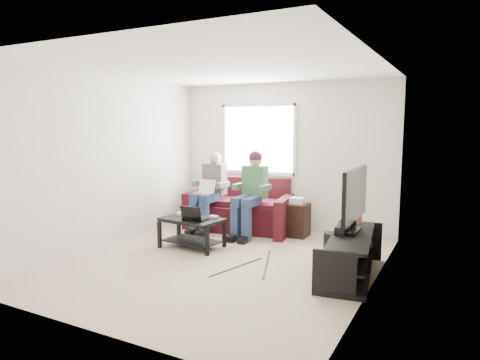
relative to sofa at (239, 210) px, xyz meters
name	(u,v)px	position (x,y,z in m)	size (l,w,h in m)	color
floor	(221,262)	(0.66, -1.79, -0.33)	(4.50, 4.50, 0.00)	#B7AB8E
ceiling	(220,67)	(0.66, -1.79, 2.27)	(4.50, 4.50, 0.00)	white
wall_back	(284,156)	(0.66, 0.46, 0.97)	(4.50, 4.50, 0.00)	silver
wall_front	(89,191)	(0.66, -4.04, 0.97)	(4.50, 4.50, 0.00)	silver
wall_left	(109,161)	(-1.34, -1.79, 0.97)	(4.50, 4.50, 0.00)	silver
wall_right	(375,176)	(2.66, -1.79, 0.97)	(4.50, 4.50, 0.00)	silver
window	(258,139)	(0.16, 0.44, 1.27)	(1.48, 0.04, 1.28)	white
sofa	(239,210)	(0.00, 0.00, 0.00)	(2.08, 1.17, 0.91)	#4A1219
person_left	(210,188)	(-0.40, -0.35, 0.43)	(0.40, 0.70, 1.38)	navy
person_right	(251,187)	(0.40, -0.33, 0.49)	(0.40, 0.71, 1.42)	navy
laptop_silver	(204,190)	(-0.40, -0.53, 0.42)	(0.32, 0.22, 0.24)	silver
coffee_table	(192,226)	(-0.08, -1.39, 0.00)	(0.97, 0.66, 0.46)	black
laptop_black	(195,212)	(0.04, -1.47, 0.24)	(0.34, 0.24, 0.24)	black
controller_a	(181,214)	(-0.36, -1.27, 0.14)	(0.14, 0.09, 0.04)	silver
controller_b	(193,214)	(-0.18, -1.21, 0.14)	(0.14, 0.09, 0.04)	black
controller_c	(214,217)	(0.22, -1.24, 0.14)	(0.14, 0.09, 0.04)	gray
tv_stand	(351,257)	(2.36, -1.50, -0.10)	(0.69, 1.64, 0.53)	black
tv	(355,196)	(2.35, -1.40, 0.65)	(0.12, 1.10, 0.81)	black
soundbar	(344,228)	(2.24, -1.40, 0.24)	(0.12, 0.50, 0.10)	black
drink_cup	(359,219)	(2.31, -0.87, 0.25)	(0.08, 0.08, 0.12)	#9E6644
console_white	(343,261)	(2.36, -1.90, -0.02)	(0.30, 0.22, 0.06)	silver
console_grey	(357,245)	(2.36, -1.20, -0.01)	(0.34, 0.26, 0.08)	gray
console_black	(350,252)	(2.36, -1.55, -0.02)	(0.38, 0.30, 0.07)	black
subwoofer	(331,249)	(2.02, -1.23, -0.11)	(0.20, 0.20, 0.45)	black
keyboard_floor	(328,277)	(2.13, -1.71, -0.32)	(0.14, 0.42, 0.02)	black
end_table	(297,219)	(1.10, -0.01, -0.04)	(0.37, 0.37, 0.66)	black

